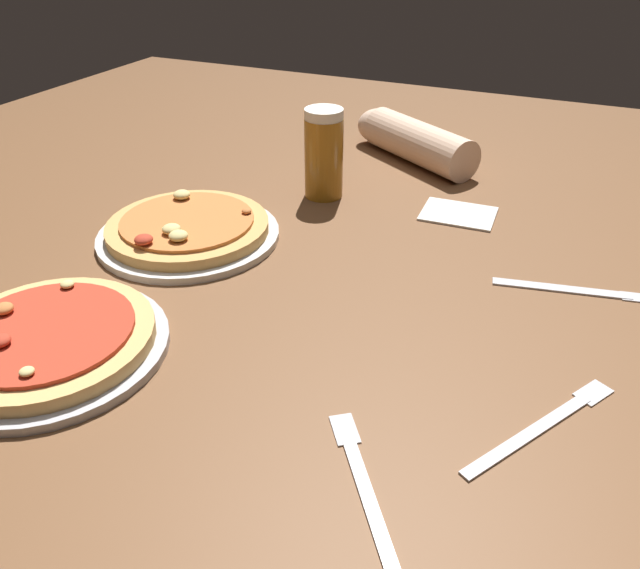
{
  "coord_description": "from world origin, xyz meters",
  "views": [
    {
      "loc": [
        0.3,
        -0.67,
        0.48
      ],
      "look_at": [
        0.0,
        0.0,
        0.02
      ],
      "focal_mm": 34.66,
      "sensor_mm": 36.0,
      "label": 1
    }
  ],
  "objects": [
    {
      "name": "ground_plane",
      "position": [
        0.0,
        0.0,
        -0.01
      ],
      "size": [
        2.4,
        2.4,
        0.03
      ],
      "primitive_type": "cube",
      "color": "brown"
    },
    {
      "name": "napkin_folded",
      "position": [
        0.12,
        0.35,
        0.0
      ],
      "size": [
        0.13,
        0.11,
        0.01
      ],
      "primitive_type": "cube",
      "rotation": [
        0.0,
        0.0,
        0.04
      ],
      "color": "silver",
      "rests_on": "ground_plane"
    },
    {
      "name": "knife_right",
      "position": [
        0.34,
        0.16,
        0.0
      ],
      "size": [
        0.24,
        0.07,
        0.01
      ],
      "color": "silver",
      "rests_on": "ground_plane"
    },
    {
      "name": "diner_arm",
      "position": [
        -0.05,
        0.59,
        0.04
      ],
      "size": [
        0.3,
        0.23,
        0.09
      ],
      "color": "beige",
      "rests_on": "ground_plane"
    },
    {
      "name": "pizza_plate_near",
      "position": [
        -0.26,
        -0.25,
        0.02
      ],
      "size": [
        0.29,
        0.29,
        0.05
      ],
      "color": "#B2B2B7",
      "rests_on": "ground_plane"
    },
    {
      "name": "fork_left",
      "position": [
        0.32,
        -0.14,
        0.0
      ],
      "size": [
        0.14,
        0.21,
        0.01
      ],
      "color": "silver",
      "rests_on": "ground_plane"
    },
    {
      "name": "beer_mug_dark",
      "position": [
        -0.14,
        0.33,
        0.08
      ],
      "size": [
        0.08,
        0.13,
        0.17
      ],
      "color": "#9E6619",
      "rests_on": "ground_plane"
    },
    {
      "name": "fork_spare",
      "position": [
        0.17,
        -0.29,
        0.0
      ],
      "size": [
        0.13,
        0.17,
        0.01
      ],
      "color": "silver",
      "rests_on": "ground_plane"
    },
    {
      "name": "pizza_plate_far",
      "position": [
        -0.27,
        0.07,
        0.02
      ],
      "size": [
        0.3,
        0.3,
        0.05
      ],
      "color": "silver",
      "rests_on": "ground_plane"
    }
  ]
}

